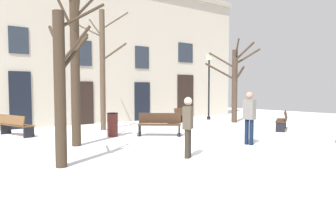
{
  "coord_description": "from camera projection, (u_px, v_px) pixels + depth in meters",
  "views": [
    {
      "loc": [
        -7.83,
        -8.04,
        1.85
      ],
      "look_at": [
        0.0,
        1.67,
        0.99
      ],
      "focal_mm": 36.18,
      "sensor_mm": 36.0,
      "label": 1
    }
  ],
  "objects": [
    {
      "name": "ground_plane",
      "position": [
        199.0,
        144.0,
        11.27
      ],
      "size": [
        35.19,
        35.19,
        0.0
      ],
      "primitive_type": "plane",
      "color": "white"
    },
    {
      "name": "tree_left_of_center",
      "position": [
        103.0,
        67.0,
        15.04
      ],
      "size": [
        1.85,
        2.44,
        5.33
      ],
      "color": "#4C3D2D",
      "rests_on": "ground"
    },
    {
      "name": "tree_foreground",
      "position": [
        235.0,
        81.0,
        18.43
      ],
      "size": [
        2.5,
        2.42,
        4.48
      ],
      "color": "#423326",
      "rests_on": "ground"
    },
    {
      "name": "bench_by_litter_bin",
      "position": [
        283.0,
        120.0,
        15.16
      ],
      "size": [
        1.83,
        1.33,
        0.86
      ],
      "rotation": [
        0.0,
        0.0,
        3.67
      ],
      "color": "#3D2819",
      "rests_on": "ground"
    },
    {
      "name": "streetlamp",
      "position": [
        209.0,
        79.0,
        20.21
      ],
      "size": [
        0.3,
        0.3,
        3.99
      ],
      "color": "black",
      "rests_on": "ground"
    },
    {
      "name": "tree_center",
      "position": [
        76.0,
        61.0,
        10.81
      ],
      "size": [
        2.12,
        2.32,
        5.88
      ],
      "color": "#382B1E",
      "rests_on": "ground"
    },
    {
      "name": "person_strolling",
      "position": [
        188.0,
        124.0,
        9.03
      ],
      "size": [
        0.44,
        0.4,
        1.63
      ],
      "rotation": [
        0.0,
        0.0,
        0.61
      ],
      "color": "#2D271E",
      "rests_on": "ground"
    },
    {
      "name": "bench_facing_shops",
      "position": [
        178.0,
        115.0,
        18.31
      ],
      "size": [
        1.61,
        1.12,
        0.84
      ],
      "rotation": [
        0.0,
        0.0,
        3.6
      ],
      "color": "#51331E",
      "rests_on": "ground"
    },
    {
      "name": "person_by_shop_door",
      "position": [
        249.0,
        115.0,
        11.11
      ],
      "size": [
        0.25,
        0.4,
        1.75
      ],
      "rotation": [
        0.0,
        0.0,
        1.66
      ],
      "color": "black",
      "rests_on": "ground"
    },
    {
      "name": "litter_bin",
      "position": [
        113.0,
        125.0,
        13.07
      ],
      "size": [
        0.44,
        0.44,
        0.92
      ],
      "color": "#4C1E19",
      "rests_on": "ground"
    },
    {
      "name": "tree_near_facade",
      "position": [
        61.0,
        84.0,
        7.91
      ],
      "size": [
        1.27,
        1.43,
        3.95
      ],
      "color": "#382B1E",
      "rests_on": "ground"
    },
    {
      "name": "bench_far_corner",
      "position": [
        15.0,
        125.0,
        13.23
      ],
      "size": [
        0.92,
        1.94,
        0.84
      ],
      "rotation": [
        0.0,
        0.0,
        1.81
      ],
      "color": "brown",
      "rests_on": "ground"
    },
    {
      "name": "bench_near_center_tree",
      "position": [
        160.0,
        124.0,
        13.26
      ],
      "size": [
        1.54,
        1.45,
        0.9
      ],
      "rotation": [
        0.0,
        0.0,
        5.55
      ],
      "color": "#3D2819",
      "rests_on": "ground"
    },
    {
      "name": "building_facade",
      "position": [
        86.0,
        47.0,
        17.61
      ],
      "size": [
        22.0,
        0.6,
        7.96
      ],
      "color": "#BCB29E",
      "rests_on": "ground"
    }
  ]
}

